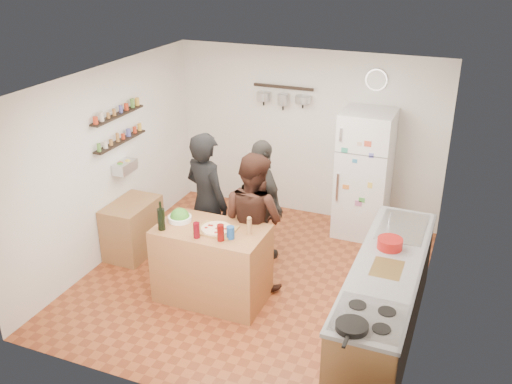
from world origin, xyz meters
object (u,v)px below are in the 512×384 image
at_px(wall_clock, 376,80).
at_px(wine_bottle, 161,219).
at_px(salt_canister, 231,233).
at_px(fridge, 364,174).
at_px(skillet, 352,326).
at_px(person_center, 253,220).
at_px(salad_bowl, 180,218).
at_px(pepper_mill, 249,227).
at_px(red_bowl, 390,243).
at_px(prep_island, 212,264).
at_px(counter_run, 384,303).
at_px(person_left, 207,202).
at_px(person_back, 261,201).
at_px(side_table, 133,228).

bearing_deg(wall_clock, wine_bottle, -121.59).
distance_m(salt_canister, fridge, 2.58).
distance_m(skillet, wall_clock, 4.04).
bearing_deg(person_center, salt_canister, 108.89).
bearing_deg(salad_bowl, salt_canister, -13.28).
relative_size(salad_bowl, pepper_mill, 1.60).
bearing_deg(pepper_mill, red_bowl, 9.44).
relative_size(prep_island, counter_run, 0.48).
relative_size(fridge, wall_clock, 6.00).
distance_m(counter_run, red_bowl, 0.61).
xyz_separation_m(salad_bowl, red_bowl, (2.36, 0.25, 0.04)).
distance_m(salad_bowl, wall_clock, 3.29).
bearing_deg(red_bowl, wine_bottle, -168.02).
relative_size(salt_canister, counter_run, 0.05).
bearing_deg(person_center, counter_run, -176.86).
height_order(red_bowl, fridge, fridge).
xyz_separation_m(salt_canister, wall_clock, (0.94, 2.73, 1.17)).
bearing_deg(skillet, prep_island, 147.92).
bearing_deg(salad_bowl, person_left, 84.16).
bearing_deg(wall_clock, pepper_mill, -107.18).
bearing_deg(salad_bowl, fridge, 53.34).
xyz_separation_m(prep_island, wall_clock, (1.24, 2.61, 1.69)).
relative_size(person_center, wall_clock, 5.62).
xyz_separation_m(salad_bowl, pepper_mill, (0.87, -0.00, 0.06)).
height_order(salad_bowl, skillet, skillet).
bearing_deg(red_bowl, person_back, 155.55).
relative_size(wine_bottle, salt_canister, 1.78).
bearing_deg(person_back, person_left, 80.66).
bearing_deg(person_left, side_table, 25.19).
xyz_separation_m(person_left, wall_clock, (1.60, 1.99, 1.24)).
distance_m(counter_run, wall_clock, 3.22).
bearing_deg(counter_run, wall_clock, 105.92).
xyz_separation_m(salad_bowl, skillet, (2.31, -1.24, 0.01)).
distance_m(salad_bowl, person_back, 1.21).
xyz_separation_m(counter_run, side_table, (-3.44, 0.57, -0.09)).
xyz_separation_m(pepper_mill, salt_canister, (-0.15, -0.17, -0.01)).
distance_m(pepper_mill, person_center, 0.49).
bearing_deg(counter_run, fridge, 108.06).
height_order(prep_island, side_table, prep_island).
xyz_separation_m(salt_canister, skillet, (1.59, -1.07, -0.03)).
distance_m(prep_island, wall_clock, 3.35).
height_order(prep_island, counter_run, prep_island).
bearing_deg(wine_bottle, salt_canister, 7.13).
height_order(person_left, red_bowl, person_left).
distance_m(prep_island, salad_bowl, 0.64).
bearing_deg(person_center, side_table, 18.27).
bearing_deg(pepper_mill, side_table, 165.20).
bearing_deg(side_table, salad_bowl, -26.00).
relative_size(wine_bottle, person_center, 0.15).
height_order(pepper_mill, counter_run, pepper_mill).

